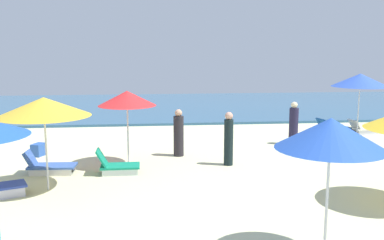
{
  "coord_description": "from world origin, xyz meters",
  "views": [
    {
      "loc": [
        -2.51,
        -3.41,
        3.75
      ],
      "look_at": [
        -1.13,
        10.49,
        1.39
      ],
      "focal_mm": 41.24,
      "sensor_mm": 36.0,
      "label": 1
    }
  ],
  "objects": [
    {
      "name": "cooler_box_0",
      "position": [
        -6.31,
        11.83,
        0.21
      ],
      "size": [
        0.5,
        0.57,
        0.43
      ],
      "primitive_type": "cube",
      "rotation": [
        0.0,
        0.0,
        1.18
      ],
      "color": "#2C56AD",
      "rests_on": "ground_plane"
    },
    {
      "name": "lounge_chair_0_0",
      "position": [
        -5.49,
        9.59,
        0.24
      ],
      "size": [
        1.49,
        0.72,
        0.69
      ],
      "rotation": [
        0.0,
        0.0,
        1.52
      ],
      "color": "silver",
      "rests_on": "ground_plane"
    },
    {
      "name": "ocean",
      "position": [
        0.0,
        23.57,
        0.06
      ],
      "size": [
        60.0,
        12.85,
        0.12
      ],
      "primitive_type": "cube",
      "color": "#305C7F",
      "rests_on": "ground_plane"
    },
    {
      "name": "umbrella_6",
      "position": [
        0.56,
        3.65,
        2.28
      ],
      "size": [
        1.89,
        1.89,
        2.55
      ],
      "color": "silver",
      "rests_on": "ground_plane"
    },
    {
      "name": "umbrella_0",
      "position": [
        -5.18,
        8.07,
        2.21
      ],
      "size": [
        2.39,
        2.39,
        2.45
      ],
      "color": "silver",
      "rests_on": "ground_plane"
    },
    {
      "name": "beachgoer_1",
      "position": [
        3.01,
        12.71,
        0.77
      ],
      "size": [
        0.45,
        0.45,
        1.65
      ],
      "rotation": [
        0.0,
        0.0,
        0.36
      ],
      "color": "#211D37",
      "rests_on": "ground_plane"
    },
    {
      "name": "umbrella_5",
      "position": [
        6.04,
        13.68,
        2.37
      ],
      "size": [
        2.28,
        2.28,
        2.64
      ],
      "color": "silver",
      "rests_on": "ground_plane"
    },
    {
      "name": "lounge_chair_5_1",
      "position": [
        5.36,
        14.54,
        0.25
      ],
      "size": [
        1.59,
        1.02,
        0.7
      ],
      "rotation": [
        0.0,
        0.0,
        1.83
      ],
      "color": "silver",
      "rests_on": "ground_plane"
    },
    {
      "name": "umbrella_4",
      "position": [
        -3.17,
        10.31,
        2.14
      ],
      "size": [
        1.81,
        1.81,
        2.37
      ],
      "color": "silver",
      "rests_on": "ground_plane"
    },
    {
      "name": "lounge_chair_4_0",
      "position": [
        -3.5,
        9.4,
        0.26
      ],
      "size": [
        1.27,
        0.69,
        0.74
      ],
      "rotation": [
        0.0,
        0.0,
        1.58
      ],
      "color": "silver",
      "rests_on": "ground_plane"
    },
    {
      "name": "beachgoer_5",
      "position": [
        -0.01,
        10.01,
        0.83
      ],
      "size": [
        0.35,
        0.35,
        1.71
      ],
      "rotation": [
        0.0,
        0.0,
        4.95
      ],
      "color": "black",
      "rests_on": "ground_plane"
    },
    {
      "name": "beachgoer_2",
      "position": [
        -1.5,
        11.35,
        0.76
      ],
      "size": [
        0.49,
        0.49,
        1.62
      ],
      "rotation": [
        0.0,
        0.0,
        2.24
      ],
      "color": "#262328",
      "rests_on": "ground_plane"
    },
    {
      "name": "lounge_chair_5_0",
      "position": [
        6.73,
        14.38,
        0.25
      ],
      "size": [
        1.54,
        0.9,
        0.65
      ],
      "rotation": [
        0.0,
        0.0,
        1.74
      ],
      "color": "silver",
      "rests_on": "ground_plane"
    }
  ]
}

